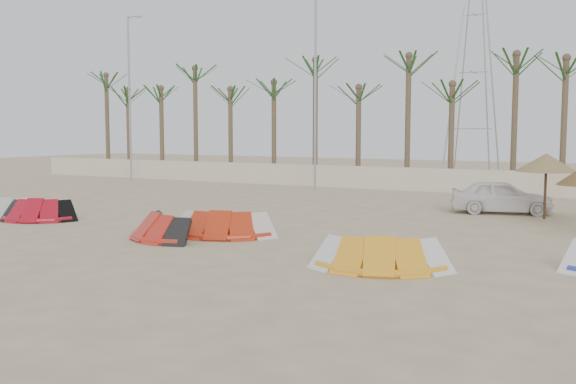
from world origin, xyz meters
The scene contains 12 objects.
ground centered at (0.00, 0.00, 0.00)m, with size 120.00×120.00×0.00m, color #C9B186.
boundary_wall centered at (0.00, 22.00, 0.65)m, with size 60.00×0.30×1.30m, color beige.
palm_line centered at (0.67, 23.50, 6.44)m, with size 52.00×4.00×7.70m.
lamp_a centered at (-19.96, 20.00, 5.77)m, with size 1.25×0.14×11.00m.
lamp_b centered at (-5.96, 20.00, 5.77)m, with size 1.25×0.14×11.00m.
pylon centered at (1.00, 28.00, 0.00)m, with size 3.00×3.00×14.00m, color #A5A8AD, non-canonical shape.
kite_red_left centered at (-9.26, 3.63, 0.42)m, with size 3.32×2.45×0.90m.
kite_red_mid centered at (-2.56, 2.69, 0.42)m, with size 3.46×2.54×0.90m.
kite_red_right centered at (-1.13, 4.03, 0.42)m, with size 3.67×2.45×0.90m.
kite_orange centered at (5.05, 1.82, 0.42)m, with size 3.60×2.36×0.90m.
parasol_left centered at (7.28, 13.11, 2.17)m, with size 2.26×2.26×2.52m.
car centered at (5.48, 14.11, 0.69)m, with size 1.62×4.04×1.38m, color white.
Camera 1 is at (10.50, -12.91, 3.37)m, focal length 40.00 mm.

